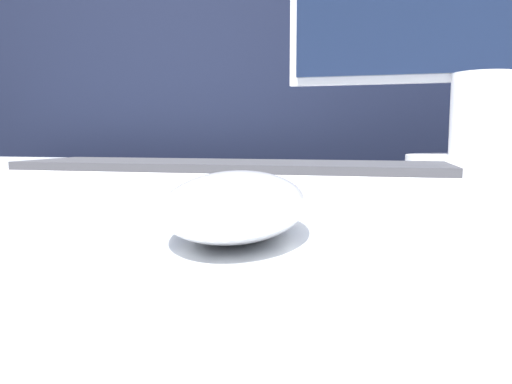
# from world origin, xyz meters

# --- Properties ---
(partition_panel) EXTENTS (5.00, 0.03, 1.16)m
(partition_panel) POSITION_xyz_m (0.00, 0.72, 0.58)
(partition_panel) COLOR black
(partition_panel) RESTS_ON ground_plane
(computer_mouse_near) EXTENTS (0.08, 0.14, 0.03)m
(computer_mouse_near) POSITION_xyz_m (-0.01, -0.16, 0.72)
(computer_mouse_near) COLOR silver
(computer_mouse_near) RESTS_ON desk
(keyboard) EXTENTS (0.45, 0.13, 0.02)m
(keyboard) POSITION_xyz_m (-0.09, 0.08, 0.72)
(keyboard) COLOR silver
(keyboard) RESTS_ON desk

